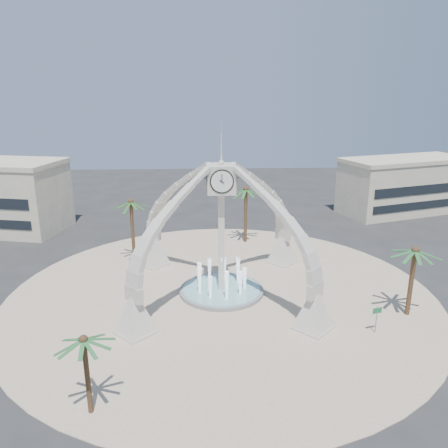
{
  "coord_description": "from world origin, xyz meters",
  "views": [
    {
      "loc": [
        -1.58,
        -37.92,
        18.44
      ],
      "look_at": [
        0.34,
        2.0,
        6.25
      ],
      "focal_mm": 35.0,
      "sensor_mm": 36.0,
      "label": 1
    }
  ],
  "objects_px": {
    "palm_west": "(131,203)",
    "palm_north": "(246,190)",
    "palm_south": "(83,341)",
    "fountain": "(221,290)",
    "clock_tower": "(221,228)",
    "palm_east": "(415,251)",
    "street_sign": "(377,314)"
  },
  "relations": [
    {
      "from": "palm_west",
      "to": "palm_south",
      "type": "bearing_deg",
      "value": -87.75
    },
    {
      "from": "palm_west",
      "to": "clock_tower",
      "type": "bearing_deg",
      "value": -40.98
    },
    {
      "from": "palm_north",
      "to": "palm_east",
      "type": "bearing_deg",
      "value": -58.25
    },
    {
      "from": "palm_north",
      "to": "street_sign",
      "type": "xyz_separation_m",
      "value": [
        8.23,
        -22.4,
        -5.06
      ]
    },
    {
      "from": "palm_west",
      "to": "palm_north",
      "type": "height_order",
      "value": "palm_west"
    },
    {
      "from": "palm_west",
      "to": "palm_north",
      "type": "bearing_deg",
      "value": 25.78
    },
    {
      "from": "street_sign",
      "to": "palm_west",
      "type": "bearing_deg",
      "value": 128.56
    },
    {
      "from": "clock_tower",
      "to": "palm_east",
      "type": "relative_size",
      "value": 2.69
    },
    {
      "from": "clock_tower",
      "to": "fountain",
      "type": "xyz_separation_m",
      "value": [
        0.0,
        0.0,
        -6.2
      ]
    },
    {
      "from": "palm_south",
      "to": "fountain",
      "type": "bearing_deg",
      "value": 61.81
    },
    {
      "from": "palm_north",
      "to": "street_sign",
      "type": "relative_size",
      "value": 3.22
    },
    {
      "from": "clock_tower",
      "to": "fountain",
      "type": "bearing_deg",
      "value": 90.0
    },
    {
      "from": "clock_tower",
      "to": "palm_east",
      "type": "xyz_separation_m",
      "value": [
        15.78,
        -5.05,
        -0.68
      ]
    },
    {
      "from": "fountain",
      "to": "palm_north",
      "type": "bearing_deg",
      "value": 75.89
    },
    {
      "from": "palm_west",
      "to": "palm_east",
      "type": "bearing_deg",
      "value": -27.72
    },
    {
      "from": "palm_east",
      "to": "street_sign",
      "type": "bearing_deg",
      "value": -144.13
    },
    {
      "from": "fountain",
      "to": "street_sign",
      "type": "distance_m",
      "value": 14.32
    },
    {
      "from": "palm_east",
      "to": "palm_west",
      "type": "height_order",
      "value": "palm_west"
    },
    {
      "from": "palm_west",
      "to": "palm_north",
      "type": "xyz_separation_m",
      "value": [
        13.11,
        6.33,
        -0.14
      ]
    },
    {
      "from": "palm_east",
      "to": "palm_south",
      "type": "relative_size",
      "value": 1.19
    },
    {
      "from": "palm_east",
      "to": "palm_south",
      "type": "xyz_separation_m",
      "value": [
        -24.28,
        -10.82,
        -0.91
      ]
    },
    {
      "from": "palm_east",
      "to": "palm_south",
      "type": "bearing_deg",
      "value": -155.99
    },
    {
      "from": "palm_east",
      "to": "fountain",
      "type": "bearing_deg",
      "value": 162.26
    },
    {
      "from": "palm_north",
      "to": "palm_south",
      "type": "xyz_separation_m",
      "value": [
        -12.16,
        -30.41,
        -1.86
      ]
    },
    {
      "from": "fountain",
      "to": "palm_south",
      "type": "xyz_separation_m",
      "value": [
        -8.5,
        -15.87,
        4.62
      ]
    },
    {
      "from": "palm_west",
      "to": "street_sign",
      "type": "bearing_deg",
      "value": -36.98
    },
    {
      "from": "palm_north",
      "to": "palm_south",
      "type": "height_order",
      "value": "palm_north"
    },
    {
      "from": "palm_east",
      "to": "palm_west",
      "type": "distance_m",
      "value": 28.52
    },
    {
      "from": "palm_south",
      "to": "clock_tower",
      "type": "bearing_deg",
      "value": 61.81
    },
    {
      "from": "palm_south",
      "to": "palm_west",
      "type": "bearing_deg",
      "value": 92.25
    },
    {
      "from": "clock_tower",
      "to": "palm_north",
      "type": "distance_m",
      "value": 15.0
    },
    {
      "from": "clock_tower",
      "to": "palm_east",
      "type": "bearing_deg",
      "value": -17.74
    }
  ]
}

